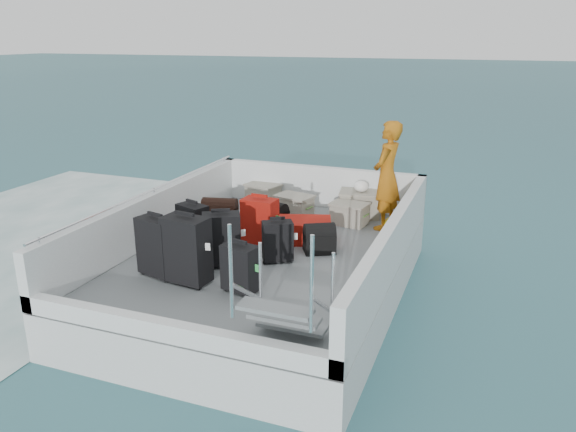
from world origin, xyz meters
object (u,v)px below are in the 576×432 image
object	(u,v)px
suitcase_0	(157,247)
suitcase_7	(278,242)
suitcase_4	(222,240)
suitcase_6	(240,269)
crate_1	(294,207)
crate_2	(360,205)
crate_3	(349,215)
suitcase_8	(303,230)
suitcase_3	(187,250)
passenger	(387,176)
suitcase_5	(260,222)
suitcase_1	(193,227)
crate_0	(263,195)

from	to	relation	value
suitcase_0	suitcase_7	xyz separation A→B (m)	(1.22, 0.94, -0.10)
suitcase_0	suitcase_7	bearing A→B (deg)	51.78
suitcase_4	suitcase_6	bearing A→B (deg)	-76.67
suitcase_0	crate_1	bearing A→B (deg)	89.24
suitcase_0	crate_2	bearing A→B (deg)	75.53
suitcase_6	crate_3	world-z (taller)	suitcase_6
suitcase_4	suitcase_6	world-z (taller)	suitcase_4
suitcase_0	suitcase_4	world-z (taller)	suitcase_0
suitcase_7	suitcase_8	world-z (taller)	suitcase_7
suitcase_6	suitcase_8	xyz separation A→B (m)	(0.11, 1.87, -0.13)
suitcase_0	suitcase_8	xyz separation A→B (m)	(1.27, 1.80, -0.22)
suitcase_3	passenger	world-z (taller)	passenger
crate_1	suitcase_6	bearing A→B (deg)	-82.17
crate_2	passenger	size ratio (longest dim) A/B	0.39
suitcase_3	suitcase_5	xyz separation A→B (m)	(0.29, 1.52, -0.08)
suitcase_4	suitcase_5	size ratio (longest dim) A/B	1.06
crate_1	crate_3	world-z (taller)	crate_1
suitcase_1	crate_2	size ratio (longest dim) A/B	1.00
suitcase_0	crate_2	world-z (taller)	suitcase_0
suitcase_5	suitcase_7	xyz separation A→B (m)	(0.49, -0.53, -0.06)
suitcase_5	crate_2	world-z (taller)	suitcase_5
suitcase_1	passenger	distance (m)	3.00
suitcase_1	suitcase_7	xyz separation A→B (m)	(1.26, 0.00, -0.05)
suitcase_3	crate_0	xyz separation A→B (m)	(-0.46, 3.38, -0.25)
suitcase_3	suitcase_6	size ratio (longest dim) A/B	1.44
suitcase_4	suitcase_5	distance (m)	0.92
suitcase_7	crate_1	world-z (taller)	suitcase_7
suitcase_5	crate_2	size ratio (longest dim) A/B	1.03
passenger	crate_3	bearing A→B (deg)	-77.16
suitcase_5	crate_3	distance (m)	1.63
suitcase_3	suitcase_8	bearing A→B (deg)	72.94
crate_2	crate_3	bearing A→B (deg)	-97.52
suitcase_4	crate_0	distance (m)	2.84
suitcase_3	crate_3	xyz separation A→B (m)	(1.26, 2.81, -0.25)
crate_0	crate_1	distance (m)	0.92
suitcase_4	suitcase_8	xyz separation A→B (m)	(0.67, 1.25, -0.19)
suitcase_1	suitcase_5	size ratio (longest dim) A/B	0.97
suitcase_4	passenger	world-z (taller)	passenger
suitcase_6	suitcase_8	world-z (taller)	suitcase_6
suitcase_7	crate_2	world-z (taller)	suitcase_7
suitcase_5	crate_0	xyz separation A→B (m)	(-0.75, 1.85, -0.17)
suitcase_1	crate_3	world-z (taller)	suitcase_1
suitcase_3	crate_0	world-z (taller)	suitcase_3
suitcase_0	passenger	size ratio (longest dim) A/B	0.45
suitcase_6	crate_0	distance (m)	3.58
suitcase_8	crate_3	xyz separation A→B (m)	(0.44, 0.95, 0.00)
crate_0	crate_3	size ratio (longest dim) A/B	1.02
suitcase_5	suitcase_7	size ratio (longest dim) A/B	1.21
crate_2	suitcase_7	bearing A→B (deg)	-103.53
suitcase_8	crate_2	world-z (taller)	crate_2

